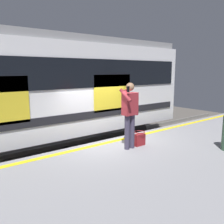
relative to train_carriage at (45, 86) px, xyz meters
name	(u,v)px	position (x,y,z in m)	size (l,w,h in m)	color
ground_plane	(107,168)	(-1.05, 2.07, -2.53)	(24.97, 24.97, 0.00)	#4C4742
platform	(165,180)	(-1.05, 4.39, -2.06)	(16.65, 4.64, 0.93)	gray
safety_line	(113,141)	(-1.05, 2.37, -1.59)	(16.31, 0.16, 0.01)	yellow
track_rail_near	(84,154)	(-1.05, 0.71, -2.45)	(21.64, 0.08, 0.16)	slate
track_rail_far	(65,144)	(-1.05, -0.72, -2.45)	(21.64, 0.08, 0.16)	slate
train_carriage	(45,86)	(0.00, 0.00, 0.00)	(10.42, 2.82, 3.98)	silver
passenger	(130,110)	(-1.01, 3.15, -0.53)	(0.57, 0.55, 1.79)	#383347
handbag	(139,139)	(-1.40, 3.14, -1.40)	(0.34, 0.31, 0.41)	maroon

